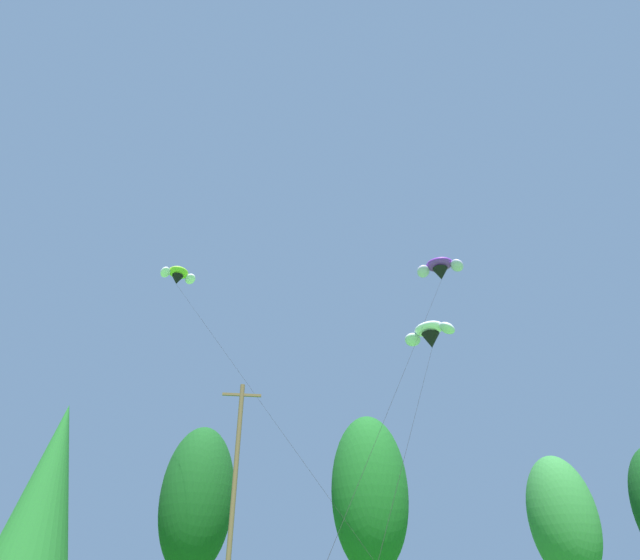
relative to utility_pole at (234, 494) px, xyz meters
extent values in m
cone|color=#236628|center=(-12.21, 9.13, 2.06)|extent=(4.57, 4.57, 9.99)
ellipsoid|color=#144719|center=(-2.85, 13.01, 1.63)|extent=(5.39, 5.39, 10.44)
ellipsoid|color=#19561E|center=(9.49, 9.69, 1.87)|extent=(5.50, 5.50, 10.75)
ellipsoid|color=#2D7033|center=(23.60, 9.07, 0.29)|extent=(4.79, 4.79, 8.70)
cylinder|color=brown|center=(0.00, 0.00, -0.27)|extent=(0.26, 0.26, 12.34)
cube|color=brown|center=(0.00, 0.00, 5.30)|extent=(2.20, 0.14, 0.14)
ellipsoid|color=purple|center=(14.51, 3.41, 17.75)|extent=(2.53, 2.27, 1.07)
ellipsoid|color=silver|center=(15.68, 2.81, 17.38)|extent=(1.44, 1.54, 1.24)
ellipsoid|color=silver|center=(13.35, 4.01, 17.38)|extent=(1.54, 1.57, 1.24)
cone|color=black|center=(14.58, 3.53, 16.94)|extent=(1.58, 1.58, 1.01)
cylinder|color=black|center=(8.41, -4.78, 5.81)|extent=(12.35, 16.65, 21.27)
ellipsoid|color=white|center=(10.92, -1.87, 9.32)|extent=(2.23, 2.31, 0.89)
ellipsoid|color=silver|center=(11.68, -2.79, 8.98)|extent=(1.45, 1.41, 1.07)
ellipsoid|color=silver|center=(10.15, -0.94, 8.98)|extent=(1.37, 1.42, 1.07)
cone|color=black|center=(11.01, -1.79, 8.58)|extent=(1.52, 1.52, 0.92)
cylinder|color=black|center=(7.45, -7.23, 1.65)|extent=(7.12, 10.89, 12.95)
ellipsoid|color=#93D633|center=(-6.15, 8.43, 18.29)|extent=(2.02, 1.79, 1.02)
ellipsoid|color=white|center=(-5.18, 8.83, 18.00)|extent=(1.24, 1.26, 1.12)
ellipsoid|color=white|center=(-7.12, 8.03, 18.00)|extent=(1.05, 1.30, 1.12)
cone|color=black|center=(-6.20, 8.54, 17.65)|extent=(1.23, 1.23, 0.81)
cylinder|color=black|center=(0.35, 0.98, 6.21)|extent=(13.11, 15.13, 22.08)
camera|label=1|loc=(0.43, -28.59, -4.30)|focal=28.66mm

